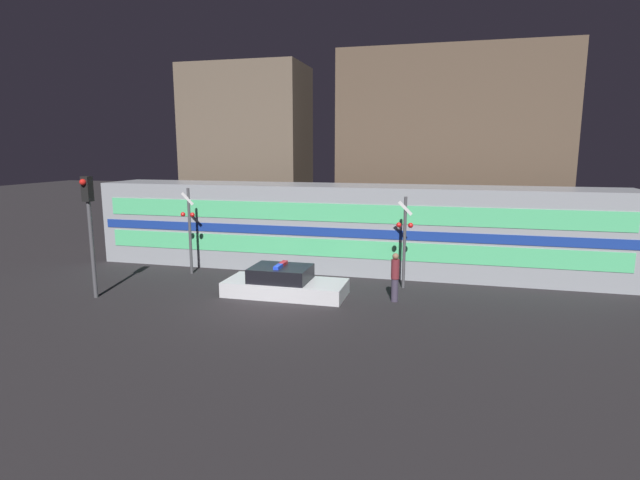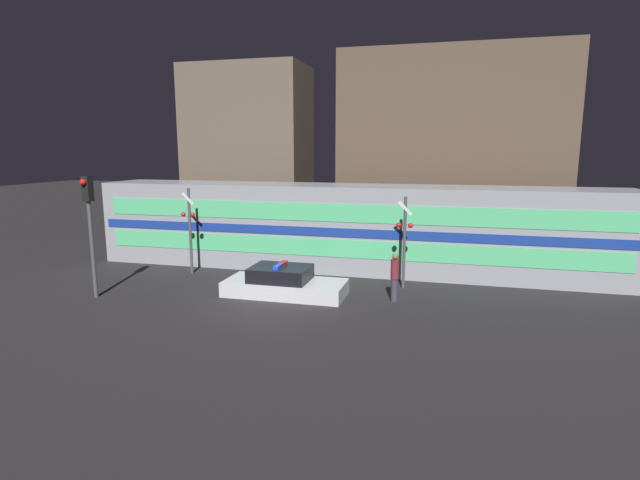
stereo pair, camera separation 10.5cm
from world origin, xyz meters
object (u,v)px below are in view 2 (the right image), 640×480
(police_car, at_px, (284,284))
(crossing_signal_near, at_px, (404,238))
(traffic_light_corner, at_px, (89,217))
(train, at_px, (349,228))
(pedestrian, at_px, (395,277))

(police_car, relative_size, crossing_signal_near, 1.25)
(traffic_light_corner, bearing_deg, crossing_signal_near, 20.60)
(train, xyz_separation_m, traffic_light_corner, (-8.25, -6.80, 1.10))
(train, relative_size, police_car, 5.19)
(train, height_order, crossing_signal_near, train)
(train, distance_m, traffic_light_corner, 10.75)
(train, xyz_separation_m, crossing_signal_near, (2.75, -2.67, 0.11))
(pedestrian, xyz_separation_m, traffic_light_corner, (-10.86, -2.29, 2.11))
(police_car, bearing_deg, traffic_light_corner, -162.92)
(train, bearing_deg, police_car, -107.92)
(crossing_signal_near, bearing_deg, traffic_light_corner, -159.40)
(crossing_signal_near, height_order, traffic_light_corner, traffic_light_corner)
(police_car, xyz_separation_m, pedestrian, (4.14, 0.22, 0.48))
(train, height_order, police_car, train)
(pedestrian, bearing_deg, crossing_signal_near, 85.50)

